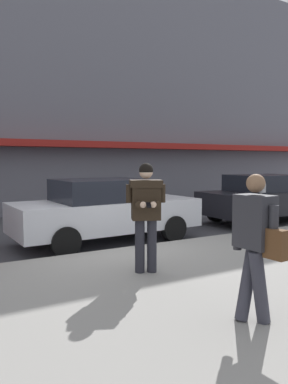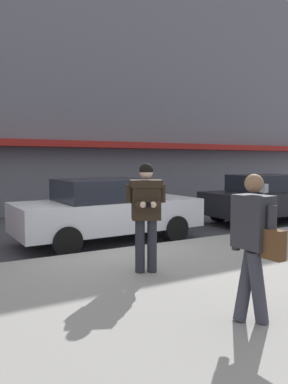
# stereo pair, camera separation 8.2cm
# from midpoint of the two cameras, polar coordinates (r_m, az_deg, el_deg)

# --- Properties ---
(ground_plane) EXTENTS (80.00, 80.00, 0.00)m
(ground_plane) POSITION_cam_midpoint_polar(r_m,az_deg,el_deg) (8.19, -4.79, -9.23)
(ground_plane) COLOR #3D3D42
(sidewalk) EXTENTS (32.00, 5.30, 0.14)m
(sidewalk) POSITION_cam_midpoint_polar(r_m,az_deg,el_deg) (6.42, 14.68, -12.69)
(sidewalk) COLOR gray
(sidewalk) RESTS_ON ground
(curb_paint_line) EXTENTS (28.00, 0.12, 0.01)m
(curb_paint_line) POSITION_cam_midpoint_polar(r_m,az_deg,el_deg) (8.68, 1.16, -8.39)
(curb_paint_line) COLOR silver
(curb_paint_line) RESTS_ON ground
(storefront_facade) EXTENTS (28.00, 4.70, 10.17)m
(storefront_facade) POSITION_cam_midpoint_polar(r_m,az_deg,el_deg) (16.60, -14.25, 15.38)
(storefront_facade) COLOR slate
(storefront_facade) RESTS_ON ground
(parked_sedan_mid) EXTENTS (4.58, 2.08, 1.54)m
(parked_sedan_mid) POSITION_cam_midpoint_polar(r_m,az_deg,el_deg) (9.16, -5.35, -2.71)
(parked_sedan_mid) COLOR silver
(parked_sedan_mid) RESTS_ON ground
(parked_sedan_far) EXTENTS (4.54, 2.00, 1.54)m
(parked_sedan_far) POSITION_cam_midpoint_polar(r_m,az_deg,el_deg) (12.68, 18.78, -0.87)
(parked_sedan_far) COLOR black
(parked_sedan_far) RESTS_ON ground
(man_texting_on_phone) EXTENTS (0.61, 0.65, 1.81)m
(man_texting_on_phone) POSITION_cam_midpoint_polar(r_m,az_deg,el_deg) (6.10, 0.71, -2.09)
(man_texting_on_phone) COLOR #23232B
(man_texting_on_phone) RESTS_ON sidewalk
(pedestrian_with_bag) EXTENTS (0.34, 0.72, 1.70)m
(pedestrian_with_bag) POSITION_cam_midpoint_polar(r_m,az_deg,el_deg) (4.40, 16.93, -6.89)
(pedestrian_with_bag) COLOR #33333D
(pedestrian_with_bag) RESTS_ON sidewalk
(parking_meter) EXTENTS (0.12, 0.18, 1.27)m
(parking_meter) POSITION_cam_midpoint_polar(r_m,az_deg,el_deg) (9.84, 17.99, -1.35)
(parking_meter) COLOR #4C4C51
(parking_meter) RESTS_ON sidewalk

